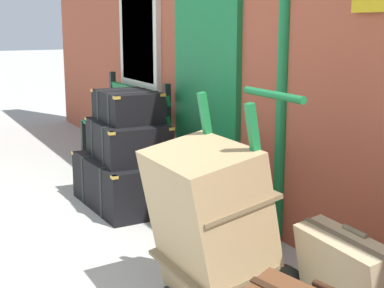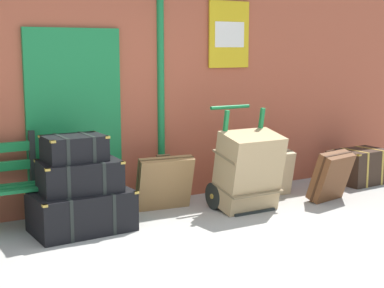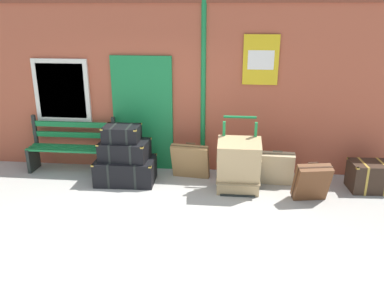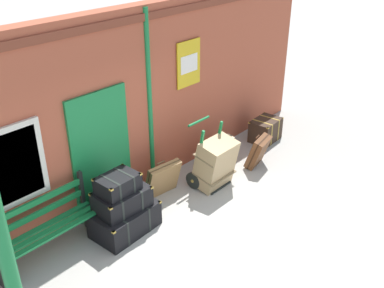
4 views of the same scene
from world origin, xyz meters
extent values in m
plane|color=#A3A099|center=(0.00, 0.00, 0.00)|extent=(60.00, 60.00, 0.00)
cube|color=#AD5138|center=(0.00, 2.60, 1.60)|extent=(10.40, 0.30, 3.20)
cube|color=#197A3D|center=(-0.42, 2.43, 1.05)|extent=(1.10, 0.05, 2.10)
cube|color=#0F4924|center=(-0.42, 2.41, 1.05)|extent=(0.06, 0.02, 2.10)
cube|color=silver|center=(-1.92, 2.43, 1.45)|extent=(1.04, 0.06, 1.16)
cube|color=silver|center=(-1.92, 2.41, 1.45)|extent=(0.88, 0.02, 1.00)
cylinder|color=#197A3D|center=(0.68, 2.45, 1.60)|extent=(0.09, 0.09, 3.14)
cube|color=gold|center=(1.65, 2.43, 2.05)|extent=(0.60, 0.02, 0.84)
cube|color=white|center=(1.65, 2.41, 2.05)|extent=(0.44, 0.01, 0.32)
cube|color=#197A3D|center=(-1.71, 1.96, 0.45)|extent=(1.60, 0.09, 0.04)
cube|color=#197A3D|center=(-1.71, 2.10, 0.45)|extent=(1.60, 0.09, 0.04)
cube|color=#197A3D|center=(-1.71, 2.24, 0.45)|extent=(1.60, 0.09, 0.04)
cube|color=#197A3D|center=(-1.71, 2.30, 0.65)|extent=(1.60, 0.05, 0.10)
cube|color=#197A3D|center=(-1.71, 2.30, 0.85)|extent=(1.60, 0.05, 0.10)
cube|color=black|center=(-2.47, 2.10, 0.23)|extent=(0.06, 0.40, 0.45)
cube|color=black|center=(-2.47, 2.30, 0.73)|extent=(0.06, 0.06, 0.56)
cube|color=black|center=(-0.95, 2.10, 0.23)|extent=(0.06, 0.40, 0.45)
cube|color=black|center=(-0.95, 2.30, 0.73)|extent=(0.06, 0.06, 0.56)
cube|color=black|center=(-0.61, 1.74, 0.21)|extent=(1.02, 0.68, 0.42)
cube|color=black|center=(-0.83, 1.73, 0.21)|extent=(0.06, 0.65, 0.43)
cube|color=black|center=(-0.38, 1.75, 0.21)|extent=(0.06, 0.65, 0.43)
cube|color=#B79338|center=(-1.07, 1.42, 0.41)|extent=(0.05, 0.05, 0.02)
cube|color=#B79338|center=(-0.11, 1.46, 0.41)|extent=(0.05, 0.05, 0.02)
cube|color=#B79338|center=(-1.10, 2.02, 0.41)|extent=(0.05, 0.05, 0.02)
cube|color=#B79338|center=(-0.14, 2.06, 0.41)|extent=(0.05, 0.05, 0.02)
cube|color=silver|center=(-0.63, 1.43, 0.21)|extent=(0.36, 0.01, 0.10)
cube|color=black|center=(-0.61, 1.77, 0.58)|extent=(0.83, 0.59, 0.32)
cube|color=black|center=(-0.79, 1.78, 0.58)|extent=(0.07, 0.55, 0.33)
cube|color=black|center=(-0.43, 1.76, 0.58)|extent=(0.07, 0.55, 0.33)
cube|color=#B79338|center=(-1.00, 1.54, 0.73)|extent=(0.05, 0.05, 0.02)
cube|color=#B79338|center=(-0.24, 1.50, 0.73)|extent=(0.05, 0.05, 0.02)
cube|color=#B79338|center=(-0.97, 2.04, 0.73)|extent=(0.05, 0.05, 0.02)
cube|color=#B79338|center=(-0.21, 2.00, 0.73)|extent=(0.05, 0.05, 0.02)
cube|color=black|center=(-0.65, 1.79, 0.87)|extent=(0.61, 0.45, 0.26)
cube|color=black|center=(-0.78, 1.78, 0.87)|extent=(0.04, 0.45, 0.27)
cube|color=black|center=(-0.51, 1.79, 0.87)|extent=(0.04, 0.45, 0.27)
cube|color=#B79338|center=(-0.93, 1.58, 0.99)|extent=(0.05, 0.05, 0.02)
cube|color=#B79338|center=(-0.37, 1.59, 0.99)|extent=(0.05, 0.05, 0.02)
cube|color=#B79338|center=(-0.93, 1.98, 0.99)|extent=(0.05, 0.05, 0.02)
cube|color=#B79338|center=(-0.37, 1.99, 0.99)|extent=(0.05, 0.05, 0.02)
cube|color=black|center=(1.33, 1.49, 0.01)|extent=(0.56, 0.28, 0.03)
cube|color=#197A3D|center=(1.08, 1.69, 0.59)|extent=(0.04, 0.25, 1.19)
cube|color=#197A3D|center=(1.58, 1.69, 0.59)|extent=(0.04, 0.25, 1.19)
cylinder|color=#197A3D|center=(1.33, 1.90, 1.18)|extent=(0.54, 0.04, 0.04)
cylinder|color=black|center=(1.01, 1.75, 0.16)|extent=(0.04, 0.32, 0.32)
cylinder|color=#B79338|center=(1.01, 1.75, 0.16)|extent=(0.07, 0.06, 0.06)
cylinder|color=black|center=(1.65, 1.75, 0.16)|extent=(0.04, 0.32, 0.32)
cylinder|color=#B79338|center=(1.65, 1.75, 0.16)|extent=(0.07, 0.06, 0.06)
cube|color=tan|center=(1.33, 1.51, 0.47)|extent=(0.68, 0.60, 0.95)
cube|color=olive|center=(1.33, 1.51, 0.28)|extent=(0.70, 0.46, 0.11)
cube|color=olive|center=(1.33, 1.51, 0.67)|extent=(0.70, 0.46, 0.11)
cube|color=brown|center=(2.46, 1.34, 0.32)|extent=(0.58, 0.46, 0.63)
cylinder|color=#3A2112|center=(2.46, 1.38, 0.62)|extent=(0.16, 0.06, 0.03)
cube|color=#351E10|center=(2.46, 1.34, 0.32)|extent=(0.57, 0.32, 0.59)
cube|color=tan|center=(1.98, 1.91, 0.29)|extent=(0.58, 0.30, 0.59)
cylinder|color=#71644C|center=(1.98, 1.94, 0.59)|extent=(0.16, 0.03, 0.03)
cube|color=brown|center=(1.98, 1.91, 0.29)|extent=(0.59, 0.16, 0.57)
cube|color=olive|center=(0.49, 2.01, 0.32)|extent=(0.68, 0.39, 0.65)
cylinder|color=brown|center=(0.49, 2.03, 0.65)|extent=(0.16, 0.05, 0.03)
cube|color=brown|center=(0.49, 2.01, 0.32)|extent=(0.68, 0.28, 0.63)
cube|color=#332319|center=(3.52, 1.85, 0.24)|extent=(0.71, 0.52, 0.48)
cube|color=#B79338|center=(3.37, 1.84, 0.24)|extent=(0.07, 0.49, 0.49)
cube|color=#B79338|center=(3.67, 1.86, 0.24)|extent=(0.07, 0.49, 0.49)
cube|color=#B79338|center=(3.21, 1.61, 0.47)|extent=(0.05, 0.05, 0.02)
cube|color=#B79338|center=(3.19, 2.05, 0.47)|extent=(0.05, 0.05, 0.02)
camera|label=1|loc=(3.93, 0.05, 1.58)|focal=53.45mm
camera|label=2|loc=(-2.49, -3.82, 1.87)|focal=53.83mm
camera|label=3|loc=(1.19, -4.37, 2.84)|focal=36.60mm
camera|label=4|loc=(-4.10, -2.73, 4.42)|focal=41.48mm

